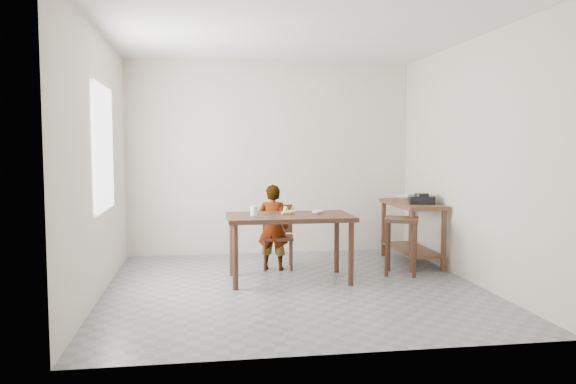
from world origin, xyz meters
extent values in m
cube|color=slate|center=(0.00, 0.00, -0.02)|extent=(4.00, 4.00, 0.04)
cube|color=white|center=(0.00, 0.00, 2.72)|extent=(4.00, 4.00, 0.04)
cube|color=beige|center=(0.00, 2.02, 1.35)|extent=(4.00, 0.04, 2.70)
cube|color=beige|center=(0.00, -2.02, 1.35)|extent=(4.00, 0.04, 2.70)
cube|color=beige|center=(-2.02, 0.00, 1.35)|extent=(0.04, 4.00, 2.70)
cube|color=beige|center=(2.02, 0.00, 1.35)|extent=(0.04, 4.00, 2.70)
cube|color=white|center=(-1.97, 0.20, 1.50)|extent=(0.02, 1.10, 1.30)
imported|color=silver|center=(-0.12, 0.88, 0.53)|extent=(0.45, 0.36, 1.06)
cylinder|color=silver|center=(-0.40, 0.29, 0.80)|extent=(0.10, 0.10, 0.10)
imported|color=white|center=(0.33, 0.35, 0.77)|extent=(0.16, 0.16, 0.04)
imported|color=white|center=(1.75, 1.40, 0.82)|extent=(0.23, 0.23, 0.05)
cube|color=black|center=(1.76, 0.79, 0.85)|extent=(0.37, 0.37, 0.10)
camera|label=1|loc=(-0.97, -5.89, 1.52)|focal=35.00mm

